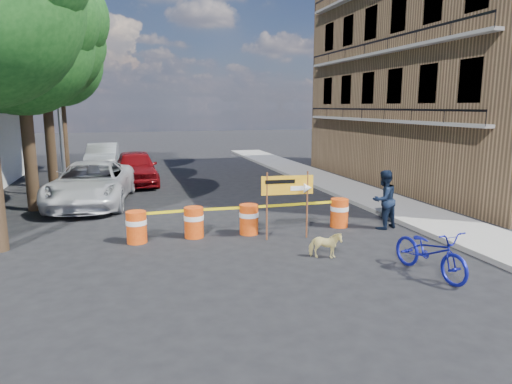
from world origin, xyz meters
TOP-DOWN VIEW (x-y plane):
  - ground at (0.00, 0.00)m, footprint 120.00×120.00m
  - sidewalk_east at (6.20, 6.00)m, footprint 2.40×40.00m
  - apartment_building at (12.00, 8.00)m, footprint 8.00×16.00m
  - tree_mid_a at (-6.74, 7.00)m, footprint 5.25×5.00m
  - tree_mid_b at (-6.73, 12.00)m, footprint 5.67×5.40m
  - tree_far at (-6.74, 17.00)m, footprint 5.04×4.80m
  - streetlamp at (-5.93, 9.50)m, footprint 1.25×0.18m
  - barrel_far_left at (-3.27, 1.76)m, footprint 0.58×0.58m
  - barrel_mid_left at (-1.64, 1.84)m, footprint 0.58×0.58m
  - barrel_mid_right at (0.00, 1.75)m, footprint 0.58×0.58m
  - barrel_far_right at (2.99, 1.78)m, footprint 0.58×0.58m
  - detour_sign at (1.14, 0.94)m, footprint 1.53×0.30m
  - pedestrian at (4.22, 1.20)m, footprint 1.07×0.94m
  - bicycle at (3.06, -2.67)m, footprint 0.91×1.22m
  - dog at (1.27, -0.94)m, footprint 0.89×0.63m
  - suv_white at (-4.80, 7.49)m, footprint 3.49×6.29m
  - sedan_red at (-3.02, 11.89)m, footprint 2.11×4.95m
  - sedan_silver at (-4.80, 17.63)m, footprint 1.88×4.92m

SIDE VIEW (x-z plane):
  - ground at x=0.00m, z-range 0.00..0.00m
  - sidewalk_east at x=6.20m, z-range 0.00..0.15m
  - dog at x=1.27m, z-range 0.00..0.69m
  - barrel_far_left at x=-3.27m, z-range 0.02..0.92m
  - barrel_mid_left at x=-1.64m, z-range 0.02..0.92m
  - barrel_mid_right at x=0.00m, z-range 0.02..0.92m
  - barrel_far_right at x=2.99m, z-range 0.02..0.92m
  - sedan_silver at x=-4.80m, z-range 0.00..1.60m
  - sedan_red at x=-3.02m, z-range 0.00..1.67m
  - suv_white at x=-4.80m, z-range 0.00..1.67m
  - pedestrian at x=4.22m, z-range 0.00..1.85m
  - bicycle at x=3.06m, z-range 0.00..2.14m
  - detour_sign at x=1.14m, z-range 0.46..2.42m
  - streetlamp at x=-5.93m, z-range 0.38..8.38m
  - apartment_building at x=12.00m, z-range 0.00..12.00m
  - tree_mid_a at x=-6.74m, z-range 1.67..10.34m
  - tree_far at x=-6.74m, z-range 1.80..10.64m
  - tree_mid_b at x=-6.73m, z-range 1.90..11.53m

